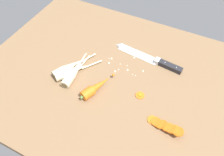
{
  "coord_description": "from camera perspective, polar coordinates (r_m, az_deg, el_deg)",
  "views": [
    {
      "loc": [
        26.38,
        -55.14,
        75.89
      ],
      "look_at": [
        0.0,
        -2.0,
        1.5
      ],
      "focal_mm": 35.31,
      "sensor_mm": 36.0,
      "label": 1
    }
  ],
  "objects": [
    {
      "name": "parsnip_back",
      "position": [
        0.99,
        -10.58,
        1.69
      ],
      "size": [
        14.72,
        19.7,
        4.0
      ],
      "color": "beige",
      "rests_on": "ground_plane"
    },
    {
      "name": "parsnip_mid_right",
      "position": [
        0.98,
        -9.79,
        1.52
      ],
      "size": [
        4.44,
        18.24,
        4.0
      ],
      "color": "beige",
      "rests_on": "ground_plane"
    },
    {
      "name": "parsnip_front",
      "position": [
        1.0,
        -11.34,
        2.59
      ],
      "size": [
        11.33,
        21.42,
        4.0
      ],
      "color": "beige",
      "rests_on": "ground_plane"
    },
    {
      "name": "carrot_slice_stack",
      "position": [
        0.85,
        13.47,
        -11.91
      ],
      "size": [
        13.98,
        5.5,
        3.95
      ],
      "color": "orange",
      "rests_on": "ground_plane"
    },
    {
      "name": "carrot_slice_stray_near",
      "position": [
        0.92,
        7.27,
        -4.42
      ],
      "size": [
        3.74,
        3.74,
        0.7
      ],
      "color": "orange",
      "rests_on": "ground_plane"
    },
    {
      "name": "mince_crumbs",
      "position": [
        1.02,
        2.71,
        3.41
      ],
      "size": [
        18.08,
        12.58,
        0.9
      ],
      "color": "silver",
      "rests_on": "ground_plane"
    },
    {
      "name": "parsnip_mid_left",
      "position": [
        0.98,
        -10.32,
        1.06
      ],
      "size": [
        5.15,
        21.36,
        4.0
      ],
      "color": "beige",
      "rests_on": "ground_plane"
    },
    {
      "name": "chefs_knife",
      "position": [
        1.06,
        8.77,
        5.46
      ],
      "size": [
        34.86,
        7.08,
        4.18
      ],
      "color": "silver",
      "rests_on": "ground_plane"
    },
    {
      "name": "whole_carrot",
      "position": [
        0.92,
        -4.28,
        -2.5
      ],
      "size": [
        9.19,
        17.42,
        4.2
      ],
      "color": "orange",
      "rests_on": "ground_plane"
    },
    {
      "name": "ground_plane",
      "position": [
        0.99,
        0.51,
        -0.45
      ],
      "size": [
        120.0,
        90.0,
        4.0
      ],
      "primitive_type": "cube",
      "color": "brown"
    }
  ]
}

